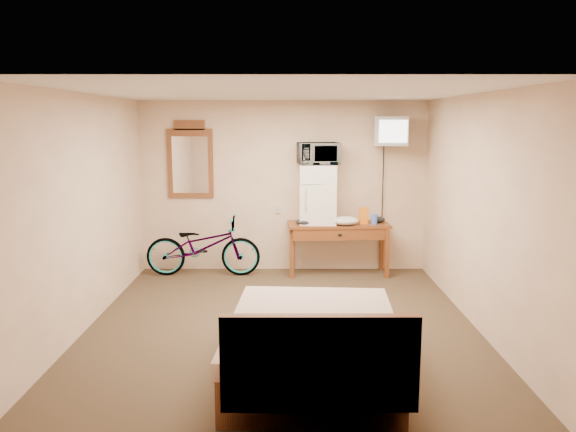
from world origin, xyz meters
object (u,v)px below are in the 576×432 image
object	(u,v)px
microwave	(318,154)
crt_television	(391,131)
wall_mirror	(190,161)
bicycle	(203,246)
bed	(314,347)
desk	(339,231)
blue_cup	(374,219)
mini_fridge	(318,194)

from	to	relation	value
microwave	crt_television	bearing A→B (deg)	-13.50
wall_mirror	bicycle	bearing A→B (deg)	-57.64
bed	microwave	bearing A→B (deg)	86.41
desk	blue_cup	distance (m)	0.54
bicycle	bed	size ratio (longest dim) A/B	0.83
microwave	crt_television	distance (m)	1.06
crt_television	bed	world-z (taller)	crt_television
bicycle	bed	distance (m)	3.63
microwave	bed	bearing A→B (deg)	-104.81
desk	bed	distance (m)	3.44
wall_mirror	bicycle	xyz separation A→B (m)	(0.20, -0.32, -1.21)
mini_fridge	bicycle	size ratio (longest dim) A/B	0.52
blue_cup	wall_mirror	distance (m)	2.80
microwave	blue_cup	world-z (taller)	microwave
blue_cup	bed	distance (m)	3.51
desk	wall_mirror	world-z (taller)	wall_mirror
crt_television	desk	bearing A→B (deg)	-178.07
microwave	bicycle	distance (m)	2.12
crt_television	wall_mirror	bearing A→B (deg)	175.00
mini_fridge	blue_cup	xyz separation A→B (m)	(0.80, -0.12, -0.35)
mini_fridge	crt_television	xyz separation A→B (m)	(1.01, -0.04, 0.89)
microwave	bed	size ratio (longest dim) A/B	0.28
microwave	crt_television	size ratio (longest dim) A/B	0.95
desk	microwave	world-z (taller)	microwave
desk	bicycle	xyz separation A→B (m)	(-1.95, -0.05, -0.21)
wall_mirror	bed	distance (m)	4.22
crt_television	bicycle	distance (m)	3.13
blue_cup	bicycle	xyz separation A→B (m)	(-2.45, 0.01, -0.39)
desk	wall_mirror	bearing A→B (deg)	172.73
bicycle	bed	xyz separation A→B (m)	(1.44, -3.33, -0.13)
desk	blue_cup	bearing A→B (deg)	-6.35
blue_cup	bicycle	distance (m)	2.48
mini_fridge	blue_cup	size ratio (longest dim) A/B	5.63
bicycle	crt_television	bearing A→B (deg)	-88.56
microwave	bicycle	bearing A→B (deg)	172.67
blue_cup	bed	bearing A→B (deg)	-106.96
bed	desk	bearing A→B (deg)	81.38
bicycle	wall_mirror	bearing A→B (deg)	32.24
mini_fridge	wall_mirror	bearing A→B (deg)	173.53
wall_mirror	bicycle	distance (m)	1.27
microwave	wall_mirror	world-z (taller)	wall_mirror
mini_fridge	crt_television	bearing A→B (deg)	-2.27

